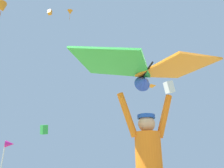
{
  "coord_description": "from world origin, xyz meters",
  "views": [
    {
      "loc": [
        -0.87,
        -2.34,
        0.97
      ],
      "look_at": [
        0.35,
        1.97,
        2.72
      ],
      "focal_mm": 33.35,
      "sensor_mm": 36.0,
      "label": 1
    }
  ],
  "objects_px": {
    "distant_kite_orange_overhead_distant": "(152,86)",
    "kite_flyer_person": "(149,168)",
    "held_stunt_kite": "(145,68)",
    "distant_kite_orange_mid_left": "(2,8)",
    "marker_flag": "(8,147)",
    "distant_kite_orange_high_left": "(50,12)",
    "distant_kite_white_far_center": "(169,87)",
    "distant_kite_magenta_low_left": "(120,54)",
    "distant_kite_green_low_right": "(44,130)",
    "distant_kite_orange_mid_right": "(70,12)"
  },
  "relations": [
    {
      "from": "distant_kite_green_low_right",
      "to": "marker_flag",
      "type": "xyz_separation_m",
      "value": [
        -0.38,
        -20.25,
        -3.73
      ]
    },
    {
      "from": "held_stunt_kite",
      "to": "distant_kite_orange_mid_left",
      "type": "distance_m",
      "value": 24.31
    },
    {
      "from": "distant_kite_orange_overhead_distant",
      "to": "distant_kite_orange_high_left",
      "type": "bearing_deg",
      "value": 169.21
    },
    {
      "from": "distant_kite_orange_high_left",
      "to": "marker_flag",
      "type": "xyz_separation_m",
      "value": [
        0.63,
        -17.36,
        -19.89
      ]
    },
    {
      "from": "kite_flyer_person",
      "to": "distant_kite_magenta_low_left",
      "type": "distance_m",
      "value": 36.65
    },
    {
      "from": "kite_flyer_person",
      "to": "marker_flag",
      "type": "relative_size",
      "value": 1.08
    },
    {
      "from": "distant_kite_orange_overhead_distant",
      "to": "marker_flag",
      "type": "distance_m",
      "value": 21.78
    },
    {
      "from": "distant_kite_green_low_right",
      "to": "kite_flyer_person",
      "type": "bearing_deg",
      "value": -85.05
    },
    {
      "from": "distant_kite_magenta_low_left",
      "to": "distant_kite_orange_mid_right",
      "type": "distance_m",
      "value": 13.69
    },
    {
      "from": "distant_kite_white_far_center",
      "to": "marker_flag",
      "type": "bearing_deg",
      "value": -145.99
    },
    {
      "from": "kite_flyer_person",
      "to": "distant_kite_orange_mid_right",
      "type": "bearing_deg",
      "value": 91.42
    },
    {
      "from": "distant_kite_green_low_right",
      "to": "distant_kite_white_far_center",
      "type": "height_order",
      "value": "distant_kite_white_far_center"
    },
    {
      "from": "kite_flyer_person",
      "to": "distant_kite_white_far_center",
      "type": "relative_size",
      "value": 1.52
    },
    {
      "from": "distant_kite_orange_mid_left",
      "to": "distant_kite_orange_high_left",
      "type": "bearing_deg",
      "value": 48.39
    },
    {
      "from": "held_stunt_kite",
      "to": "distant_kite_orange_mid_left",
      "type": "xyz_separation_m",
      "value": [
        -7.75,
        17.91,
        14.5
      ]
    },
    {
      "from": "distant_kite_orange_high_left",
      "to": "distant_kite_green_low_right",
      "type": "relative_size",
      "value": 0.69
    },
    {
      "from": "distant_kite_orange_mid_right",
      "to": "distant_kite_orange_mid_left",
      "type": "relative_size",
      "value": 0.53
    },
    {
      "from": "held_stunt_kite",
      "to": "distant_kite_orange_mid_right",
      "type": "height_order",
      "value": "distant_kite_orange_mid_right"
    },
    {
      "from": "marker_flag",
      "to": "distant_kite_magenta_low_left",
      "type": "bearing_deg",
      "value": 63.42
    },
    {
      "from": "distant_kite_orange_high_left",
      "to": "marker_flag",
      "type": "height_order",
      "value": "distant_kite_orange_high_left"
    },
    {
      "from": "distant_kite_orange_overhead_distant",
      "to": "distant_kite_green_low_right",
      "type": "xyz_separation_m",
      "value": [
        -12.87,
        5.54,
        -5.36
      ]
    },
    {
      "from": "distant_kite_orange_high_left",
      "to": "distant_kite_orange_mid_left",
      "type": "relative_size",
      "value": 0.3
    },
    {
      "from": "kite_flyer_person",
      "to": "distant_kite_orange_mid_right",
      "type": "xyz_separation_m",
      "value": [
        -0.5,
        20.31,
        19.0
      ]
    },
    {
      "from": "distant_kite_orange_overhead_distant",
      "to": "distant_kite_orange_mid_right",
      "type": "distance_m",
      "value": 14.52
    },
    {
      "from": "distant_kite_magenta_low_left",
      "to": "distant_kite_orange_mid_right",
      "type": "xyz_separation_m",
      "value": [
        -9.98,
        -9.38,
        -0.29
      ]
    },
    {
      "from": "distant_kite_magenta_low_left",
      "to": "distant_kite_orange_high_left",
      "type": "distance_m",
      "value": 14.46
    },
    {
      "from": "distant_kite_orange_mid_right",
      "to": "distant_kite_white_far_center",
      "type": "relative_size",
      "value": 1.33
    },
    {
      "from": "distant_kite_orange_mid_right",
      "to": "distant_kite_orange_mid_left",
      "type": "height_order",
      "value": "distant_kite_orange_mid_right"
    },
    {
      "from": "distant_kite_orange_overhead_distant",
      "to": "kite_flyer_person",
      "type": "bearing_deg",
      "value": -117.7
    },
    {
      "from": "distant_kite_green_low_right",
      "to": "distant_kite_orange_mid_right",
      "type": "relative_size",
      "value": 0.82
    },
    {
      "from": "distant_kite_white_far_center",
      "to": "distant_kite_orange_overhead_distant",
      "type": "bearing_deg",
      "value": 75.09
    },
    {
      "from": "kite_flyer_person",
      "to": "distant_kite_orange_mid_left",
      "type": "relative_size",
      "value": 0.61
    },
    {
      "from": "distant_kite_orange_high_left",
      "to": "distant_kite_orange_mid_right",
      "type": "relative_size",
      "value": 0.56
    },
    {
      "from": "held_stunt_kite",
      "to": "distant_kite_white_far_center",
      "type": "bearing_deg",
      "value": 56.61
    },
    {
      "from": "distant_kite_white_far_center",
      "to": "distant_kite_magenta_low_left",
      "type": "bearing_deg",
      "value": 87.5
    },
    {
      "from": "marker_flag",
      "to": "distant_kite_white_far_center",
      "type": "bearing_deg",
      "value": 34.01
    },
    {
      "from": "distant_kite_orange_overhead_distant",
      "to": "marker_flag",
      "type": "xyz_separation_m",
      "value": [
        -13.24,
        -14.72,
        -9.08
      ]
    },
    {
      "from": "distant_kite_magenta_low_left",
      "to": "distant_kite_orange_high_left",
      "type": "bearing_deg",
      "value": -151.9
    },
    {
      "from": "distant_kite_orange_overhead_distant",
      "to": "marker_flag",
      "type": "height_order",
      "value": "distant_kite_orange_overhead_distant"
    },
    {
      "from": "held_stunt_kite",
      "to": "distant_kite_magenta_low_left",
      "type": "bearing_deg",
      "value": 72.33
    },
    {
      "from": "held_stunt_kite",
      "to": "distant_kite_green_low_right",
      "type": "height_order",
      "value": "distant_kite_green_low_right"
    },
    {
      "from": "distant_kite_orange_mid_right",
      "to": "marker_flag",
      "type": "height_order",
      "value": "distant_kite_orange_mid_right"
    },
    {
      "from": "distant_kite_white_far_center",
      "to": "distant_kite_orange_mid_left",
      "type": "xyz_separation_m",
      "value": [
        -16.52,
        4.6,
        9.1
      ]
    },
    {
      "from": "distant_kite_orange_mid_left",
      "to": "distant_kite_green_low_right",
      "type": "bearing_deg",
      "value": 55.29
    },
    {
      "from": "distant_kite_orange_mid_left",
      "to": "distant_kite_white_far_center",
      "type": "bearing_deg",
      "value": -15.57
    },
    {
      "from": "distant_kite_orange_high_left",
      "to": "distant_kite_orange_mid_right",
      "type": "bearing_deg",
      "value": -43.4
    },
    {
      "from": "distant_kite_green_low_right",
      "to": "distant_kite_orange_mid_right",
      "type": "distance_m",
      "value": 15.76
    },
    {
      "from": "distant_kite_orange_mid_left",
      "to": "distant_kite_orange_overhead_distant",
      "type": "bearing_deg",
      "value": 7.58
    },
    {
      "from": "held_stunt_kite",
      "to": "distant_kite_orange_high_left",
      "type": "xyz_separation_m",
      "value": [
        -3.23,
        23.0,
        19.15
      ]
    },
    {
      "from": "distant_kite_orange_high_left",
      "to": "distant_kite_orange_mid_left",
      "type": "height_order",
      "value": "distant_kite_orange_high_left"
    }
  ]
}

